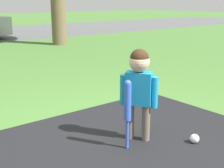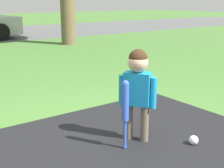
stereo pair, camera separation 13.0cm
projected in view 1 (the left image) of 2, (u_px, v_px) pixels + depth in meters
name	position (u px, v px, depth m)	size (l,w,h in m)	color
ground_plane	(107.00, 148.00, 2.86)	(60.00, 60.00, 0.00)	#477533
child	(139.00, 82.00, 2.89)	(0.25, 0.31, 0.89)	#6B5B4C
baseball_bat	(128.00, 105.00, 2.74)	(0.06, 0.06, 0.65)	blue
sports_ball	(195.00, 139.00, 2.94)	(0.09, 0.09, 0.09)	white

